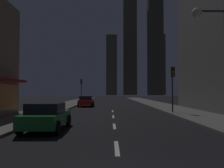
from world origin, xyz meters
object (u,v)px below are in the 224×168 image
traffic_light_near_right (173,79)px  traffic_light_far_left (81,85)px  fire_hydrant_far_left (55,107)px  car_parked_near (47,116)px  car_parked_far (86,101)px  street_lamp_right (211,37)px

traffic_light_near_right → traffic_light_far_left: bearing=118.2°
fire_hydrant_far_left → traffic_light_far_left: bearing=88.7°
car_parked_near → fire_hydrant_far_left: size_ratio=6.48×
car_parked_near → traffic_light_near_right: traffic_light_near_right is taller
traffic_light_near_right → traffic_light_far_left: (-11.00, 20.53, 0.00)m
fire_hydrant_far_left → traffic_light_near_right: bearing=-12.2°
car_parked_near → car_parked_far: bearing=90.0°
fire_hydrant_far_left → street_lamp_right: size_ratio=0.10×
traffic_light_near_right → traffic_light_far_left: same height
car_parked_near → fire_hydrant_far_left: bearing=101.5°
fire_hydrant_far_left → traffic_light_far_left: size_ratio=0.16×
car_parked_near → car_parked_far: size_ratio=1.00×
car_parked_far → fire_hydrant_far_left: size_ratio=6.48×
traffic_light_near_right → fire_hydrant_far_left: bearing=167.8°
car_parked_far → car_parked_near: bearing=-90.0°
car_parked_far → fire_hydrant_far_left: bearing=-105.3°
car_parked_near → traffic_light_near_right: (9.10, 8.84, 2.45)m
car_parked_near → traffic_light_near_right: bearing=44.2°
car_parked_near → fire_hydrant_far_left: 11.53m
street_lamp_right → traffic_light_near_right: bearing=89.2°
traffic_light_far_left → street_lamp_right: size_ratio=0.64×
car_parked_far → traffic_light_near_right: bearing=-50.0°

